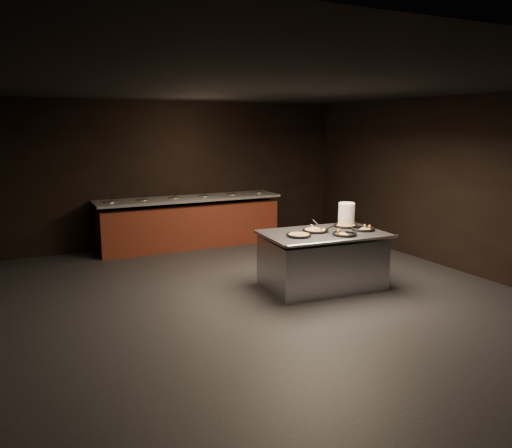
# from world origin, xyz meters

# --- Properties ---
(room) EXTENTS (7.02, 8.02, 2.92)m
(room) POSITION_xyz_m (0.00, 0.00, 1.45)
(room) COLOR black
(room) RESTS_ON ground
(salad_bar) EXTENTS (3.70, 0.83, 1.18)m
(salad_bar) POSITION_xyz_m (0.00, 3.56, 0.44)
(salad_bar) COLOR #5B2115
(salad_bar) RESTS_ON ground
(serving_counter) EXTENTS (1.85, 1.26, 0.85)m
(serving_counter) POSITION_xyz_m (0.93, 0.18, 0.41)
(serving_counter) COLOR #ACAFB3
(serving_counter) RESTS_ON ground
(plate_stack) EXTENTS (0.26, 0.26, 0.36)m
(plate_stack) POSITION_xyz_m (1.54, 0.44, 1.03)
(plate_stack) COLOR silver
(plate_stack) RESTS_ON serving_counter
(pan_veggie_whole) EXTENTS (0.36, 0.36, 0.04)m
(pan_veggie_whole) POSITION_xyz_m (0.46, 0.09, 0.87)
(pan_veggie_whole) COLOR black
(pan_veggie_whole) RESTS_ON serving_counter
(pan_cheese_whole) EXTENTS (0.39, 0.39, 0.04)m
(pan_cheese_whole) POSITION_xyz_m (0.86, 0.27, 0.87)
(pan_cheese_whole) COLOR black
(pan_cheese_whole) RESTS_ON serving_counter
(pan_cheese_slices_a) EXTENTS (0.37, 0.37, 0.04)m
(pan_cheese_slices_a) POSITION_xyz_m (1.47, 0.37, 0.87)
(pan_cheese_slices_a) COLOR black
(pan_cheese_slices_a) RESTS_ON serving_counter
(pan_cheese_slices_b) EXTENTS (0.35, 0.35, 0.04)m
(pan_cheese_slices_b) POSITION_xyz_m (1.10, -0.13, 0.87)
(pan_cheese_slices_b) COLOR black
(pan_cheese_slices_b) RESTS_ON serving_counter
(pan_veggie_slices) EXTENTS (0.36, 0.36, 0.04)m
(pan_veggie_slices) POSITION_xyz_m (1.57, 0.05, 0.87)
(pan_veggie_slices) COLOR black
(pan_veggie_slices) RESTS_ON serving_counter
(server_left) EXTENTS (0.15, 0.33, 0.16)m
(server_left) POSITION_xyz_m (0.88, 0.32, 0.93)
(server_left) COLOR #ACAFB3
(server_left) RESTS_ON serving_counter
(server_right) EXTENTS (0.28, 0.21, 0.15)m
(server_right) POSITION_xyz_m (1.04, 0.05, 0.92)
(server_right) COLOR #ACAFB3
(server_right) RESTS_ON serving_counter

